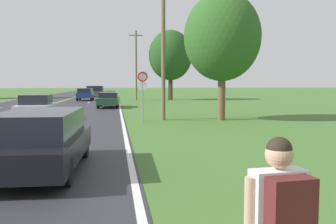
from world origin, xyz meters
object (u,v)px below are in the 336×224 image
at_px(car_white_sedan_mid_near, 36,107).
at_px(car_dark_blue_suv_receding, 85,94).
at_px(traffic_sign, 143,84).
at_px(car_black_van_nearest, 40,139).
at_px(car_maroon_van_horizon, 91,90).
at_px(tree_mid_treeline, 171,55).
at_px(tree_left_verge, 222,37).
at_px(car_dark_green_sedan_mid_far, 109,99).
at_px(hitchhiker_person, 280,220).
at_px(car_dark_grey_van_distant, 98,91).

height_order(car_white_sedan_mid_near, car_dark_blue_suv_receding, car_dark_blue_suv_receding).
bearing_deg(traffic_sign, car_black_van_nearest, -106.90).
height_order(car_dark_blue_suv_receding, car_maroon_van_horizon, car_maroon_van_horizon).
distance_m(tree_mid_treeline, car_black_van_nearest, 39.65).
xyz_separation_m(tree_left_verge, car_white_sedan_mid_near, (-10.78, 1.63, -4.05)).
bearing_deg(tree_left_verge, car_dark_green_sedan_mid_far, 118.33).
bearing_deg(car_dark_green_sedan_mid_far, car_white_sedan_mid_near, -17.60).
xyz_separation_m(traffic_sign, car_black_van_nearest, (-3.31, -10.91, -1.36)).
bearing_deg(car_black_van_nearest, car_white_sedan_mid_near, -165.53).
relative_size(hitchhiker_person, car_dark_grey_van_distant, 0.40).
distance_m(traffic_sign, tree_mid_treeline, 28.20).
xyz_separation_m(car_black_van_nearest, car_dark_grey_van_distant, (-0.99, 51.44, 0.16)).
relative_size(tree_mid_treeline, car_black_van_nearest, 1.95).
relative_size(car_dark_green_sedan_mid_far, car_dark_blue_suv_receding, 1.21).
bearing_deg(car_maroon_van_horizon, car_black_van_nearest, 2.09).
relative_size(tree_left_verge, car_white_sedan_mid_near, 1.84).
bearing_deg(car_dark_blue_suv_receding, car_dark_green_sedan_mid_far, 14.88).
xyz_separation_m(hitchhiker_person, car_dark_grey_van_distant, (-4.09, 57.77, -0.10)).
bearing_deg(car_dark_green_sedan_mid_far, traffic_sign, 11.89).
distance_m(tree_mid_treeline, car_maroon_van_horizon, 25.17).
distance_m(hitchhiker_person, car_dark_green_sedan_mid_far, 30.18).
bearing_deg(car_maroon_van_horizon, car_dark_green_sedan_mid_far, 5.69).
relative_size(car_dark_green_sedan_mid_far, car_dark_grey_van_distant, 1.15).
xyz_separation_m(tree_left_verge, car_dark_green_sedan_mid_far, (-6.77, 12.56, -4.09)).
bearing_deg(tree_mid_treeline, car_dark_green_sedan_mid_far, -118.79).
height_order(tree_left_verge, car_black_van_nearest, tree_left_verge).
bearing_deg(car_white_sedan_mid_near, hitchhiker_person, 14.80).
height_order(hitchhiker_person, tree_left_verge, tree_left_verge).
distance_m(tree_mid_treeline, car_dark_blue_suv_receding, 12.27).
bearing_deg(car_dark_green_sedan_mid_far, tree_left_verge, 30.90).
xyz_separation_m(tree_mid_treeline, car_dark_green_sedan_mid_far, (-7.94, -14.44, -5.20)).
xyz_separation_m(car_dark_green_sedan_mid_far, car_dark_blue_suv_receding, (-3.23, 14.33, 0.12)).
distance_m(tree_mid_treeline, car_white_sedan_mid_near, 28.52).
xyz_separation_m(tree_mid_treeline, car_dark_grey_van_distant, (-10.13, 13.20, -4.99)).
height_order(tree_mid_treeline, car_white_sedan_mid_near, tree_mid_treeline).
bearing_deg(car_dark_blue_suv_receding, car_maroon_van_horizon, -176.02).
distance_m(car_black_van_nearest, car_white_sedan_mid_near, 13.17).
height_order(car_black_van_nearest, car_dark_green_sedan_mid_far, car_black_van_nearest).
height_order(car_white_sedan_mid_near, car_dark_grey_van_distant, car_dark_grey_van_distant).
bearing_deg(tree_left_verge, traffic_sign, -175.99).
relative_size(car_dark_blue_suv_receding, car_maroon_van_horizon, 0.97).
bearing_deg(hitchhiker_person, traffic_sign, -6.27).
xyz_separation_m(hitchhiker_person, car_black_van_nearest, (-3.09, 6.33, -0.26)).
bearing_deg(car_white_sedan_mid_near, car_dark_green_sedan_mid_far, 157.54).
relative_size(car_black_van_nearest, car_white_sedan_mid_near, 1.19).
bearing_deg(car_maroon_van_horizon, traffic_sign, 6.52).
distance_m(traffic_sign, car_maroon_van_horizon, 49.34).
xyz_separation_m(traffic_sign, car_maroon_van_horizon, (-6.03, 48.96, -1.22)).
bearing_deg(car_dark_grey_van_distant, traffic_sign, 7.97).
bearing_deg(car_dark_green_sedan_mid_far, car_dark_grey_van_distant, -172.90).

